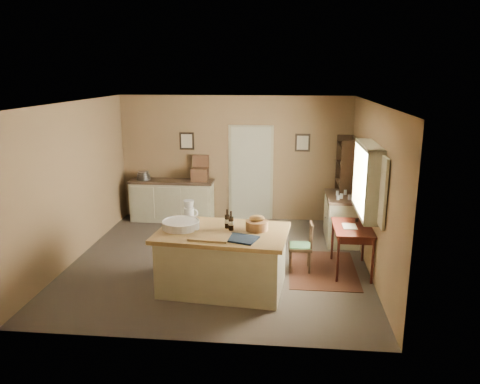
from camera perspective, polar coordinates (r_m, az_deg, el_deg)
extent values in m
plane|color=#52473E|center=(8.19, -2.52, -8.40)|extent=(5.00, 5.00, 0.00)
cube|color=brown|center=(10.19, -0.63, 4.11)|extent=(5.00, 0.10, 2.70)
cube|color=brown|center=(5.40, -6.41, -5.39)|extent=(5.00, 0.10, 2.70)
cube|color=brown|center=(8.49, -19.58, 1.16)|extent=(0.10, 5.00, 2.70)
cube|color=brown|center=(7.82, 15.83, 0.37)|extent=(0.10, 5.00, 2.70)
plane|color=silver|center=(7.56, -2.75, 10.81)|extent=(5.00, 5.00, 0.00)
cube|color=#B7B69D|center=(10.19, 1.32, 2.41)|extent=(0.97, 0.06, 2.11)
cube|color=black|center=(10.28, -6.51, 6.19)|extent=(0.32, 0.02, 0.38)
cube|color=beige|center=(10.27, -6.52, 6.18)|extent=(0.24, 0.01, 0.30)
cube|color=black|center=(10.06, 7.64, 5.98)|extent=(0.32, 0.02, 0.38)
cube|color=beige|center=(10.05, 7.64, 5.97)|extent=(0.24, 0.01, 0.30)
cube|color=#B5B190|center=(7.69, 15.00, -2.36)|extent=(0.25, 1.32, 0.06)
cube|color=#B5B190|center=(7.46, 15.52, 5.46)|extent=(0.25, 1.32, 0.06)
cube|color=white|center=(7.58, 16.15, 1.47)|extent=(0.01, 1.20, 1.00)
cube|color=#B5B190|center=(6.79, 17.06, -0.07)|extent=(0.04, 0.35, 1.00)
cube|color=#B5B190|center=(8.36, 14.94, 2.73)|extent=(0.04, 0.35, 1.00)
cube|color=#B5B190|center=(7.07, -2.12, -8.49)|extent=(1.86, 1.27, 0.85)
cube|color=olive|center=(6.90, -2.15, -5.00)|extent=(2.01, 1.41, 0.06)
cylinder|color=white|center=(7.04, -7.21, -3.98)|extent=(0.55, 0.55, 0.11)
cube|color=olive|center=(6.62, -3.65, -5.48)|extent=(0.59, 0.44, 0.03)
cube|color=black|center=(6.54, 0.09, -5.71)|extent=(0.53, 0.47, 0.02)
cylinder|color=brown|center=(6.91, 2.07, -4.09)|extent=(0.33, 0.33, 0.14)
cylinder|color=black|center=(6.97, -1.57, -3.27)|extent=(0.08, 0.08, 0.29)
cylinder|color=black|center=(6.88, -1.10, -3.51)|extent=(0.08, 0.08, 0.29)
cube|color=#B5B190|center=(10.34, -8.25, -1.15)|extent=(1.78, 0.49, 0.85)
cube|color=#332319|center=(10.23, -8.34, 1.28)|extent=(1.82, 0.52, 0.05)
cube|color=#553421|center=(10.07, -4.94, 2.12)|extent=(0.36, 0.27, 0.28)
cylinder|color=#59544F|center=(10.38, -11.70, 1.96)|extent=(0.30, 0.30, 0.18)
cube|color=#472616|center=(7.96, 10.01, -9.27)|extent=(1.10, 1.60, 0.01)
cube|color=#35110C|center=(7.75, 13.58, -4.23)|extent=(0.60, 0.99, 0.03)
cube|color=#35110C|center=(7.77, 13.55, -4.72)|extent=(0.54, 0.93, 0.10)
cube|color=silver|center=(7.74, 13.22, -4.10)|extent=(0.22, 0.30, 0.01)
cylinder|color=black|center=(8.01, 14.05, -3.34)|extent=(0.05, 0.05, 0.05)
cylinder|color=#35110C|center=(7.43, 11.84, -8.17)|extent=(0.04, 0.04, 0.72)
cylinder|color=#35110C|center=(7.51, 15.86, -8.18)|extent=(0.04, 0.04, 0.72)
cylinder|color=#35110C|center=(8.27, 11.20, -5.76)|extent=(0.04, 0.04, 0.72)
cylinder|color=#35110C|center=(8.34, 14.80, -5.80)|extent=(0.04, 0.04, 0.72)
cube|color=#B5B190|center=(9.22, 12.28, -3.28)|extent=(0.58, 1.05, 0.85)
cube|color=#332319|center=(9.09, 12.43, -0.57)|extent=(0.61, 1.09, 0.05)
cylinder|color=silver|center=(8.92, 12.37, -0.39)|extent=(0.25, 0.25, 0.09)
cube|color=black|center=(9.25, 13.01, 0.21)|extent=(0.33, 0.04, 1.93)
cube|color=black|center=(10.05, 12.44, 1.36)|extent=(0.33, 0.04, 1.93)
cube|color=black|center=(9.67, 13.62, 0.79)|extent=(0.02, 0.87, 1.93)
cube|color=black|center=(9.90, 12.42, -4.34)|extent=(0.33, 0.83, 0.03)
cube|color=black|center=(9.76, 12.57, -1.66)|extent=(0.33, 0.83, 0.03)
cube|color=black|center=(9.64, 12.73, 1.09)|extent=(0.33, 0.83, 0.03)
cube|color=black|center=(9.56, 12.86, 3.34)|extent=(0.33, 0.83, 0.03)
cube|color=black|center=(9.50, 12.99, 5.62)|extent=(0.33, 0.83, 0.03)
cylinder|color=white|center=(9.63, 12.75, 1.44)|extent=(0.12, 0.12, 0.11)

